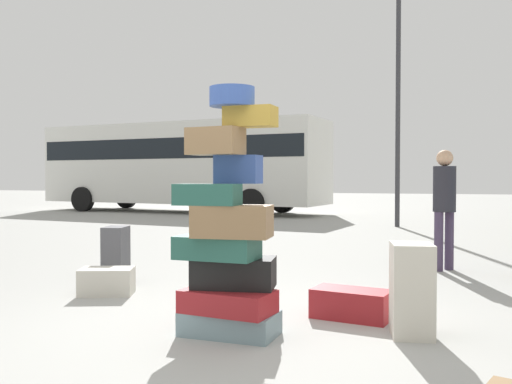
{
  "coord_description": "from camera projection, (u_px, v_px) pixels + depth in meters",
  "views": [
    {
      "loc": [
        1.53,
        -4.11,
        1.27
      ],
      "look_at": [
        0.02,
        0.83,
        1.13
      ],
      "focal_mm": 39.47,
      "sensor_mm": 36.0,
      "label": 1
    }
  ],
  "objects": [
    {
      "name": "suitcase_charcoal_upright_blue",
      "position": [
        116.0,
        254.0,
        6.76
      ],
      "size": [
        0.31,
        0.39,
        0.67
      ],
      "primitive_type": "cube",
      "rotation": [
        0.0,
        0.0,
        0.19
      ],
      "color": "#4C4C51",
      "rests_on": "ground"
    },
    {
      "name": "parked_bus",
      "position": [
        181.0,
        161.0,
        20.24
      ],
      "size": [
        10.9,
        4.08,
        3.15
      ],
      "rotation": [
        0.0,
        0.0,
        -0.15
      ],
      "color": "silver",
      "rests_on": "ground"
    },
    {
      "name": "suitcase_tower",
      "position": [
        228.0,
        242.0,
        4.47
      ],
      "size": [
        0.81,
        0.59,
        1.97
      ],
      "color": "gray",
      "rests_on": "ground"
    },
    {
      "name": "person_tourist_with_camera",
      "position": [
        444.0,
        199.0,
        7.6
      ],
      "size": [
        0.3,
        0.3,
        1.63
      ],
      "rotation": [
        0.0,
        0.0,
        -2.26
      ],
      "color": "#3F334C",
      "rests_on": "ground"
    },
    {
      "name": "suitcase_maroon_right_side",
      "position": [
        351.0,
        304.0,
        5.03
      ],
      "size": [
        0.74,
        0.48,
        0.26
      ],
      "primitive_type": "cube",
      "rotation": [
        0.0,
        0.0,
        -0.2
      ],
      "color": "maroon",
      "rests_on": "ground"
    },
    {
      "name": "suitcase_cream_foreground_far",
      "position": [
        107.0,
        281.0,
        6.05
      ],
      "size": [
        0.64,
        0.51,
        0.28
      ],
      "primitive_type": "cube",
      "rotation": [
        0.0,
        0.0,
        0.33
      ],
      "color": "beige",
      "rests_on": "ground"
    },
    {
      "name": "suitcase_cream_foreground_near",
      "position": [
        412.0,
        290.0,
        4.46
      ],
      "size": [
        0.37,
        0.42,
        0.74
      ],
      "primitive_type": "cube",
      "rotation": [
        0.0,
        0.0,
        0.17
      ],
      "color": "beige",
      "rests_on": "ground"
    },
    {
      "name": "lamp_post",
      "position": [
        398.0,
        62.0,
        14.2
      ],
      "size": [
        0.36,
        0.36,
        6.45
      ],
      "color": "#333338",
      "rests_on": "ground"
    },
    {
      "name": "ground_plane",
      "position": [
        223.0,
        338.0,
        4.41
      ],
      "size": [
        80.0,
        80.0,
        0.0
      ],
      "primitive_type": "plane",
      "color": "#9E9E99"
    }
  ]
}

